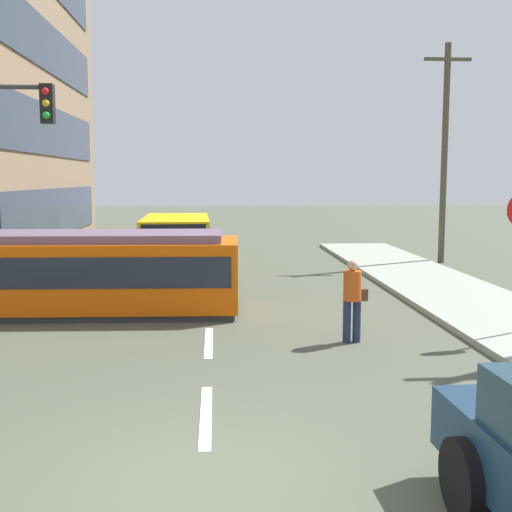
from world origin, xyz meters
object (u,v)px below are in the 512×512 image
object	(u,v)px
parked_sedan_mid	(20,266)
streetcar_tram	(83,271)
pedestrian_crossing	(353,296)
parked_sedan_far	(79,245)
utility_pole_mid	(445,150)
city_bus	(176,236)

from	to	relation	value
parked_sedan_mid	streetcar_tram	bearing A→B (deg)	-55.66
pedestrian_crossing	parked_sedan_mid	world-z (taller)	pedestrian_crossing
pedestrian_crossing	parked_sedan_far	xyz separation A→B (m)	(-8.15, 13.36, -0.32)
streetcar_tram	pedestrian_crossing	world-z (taller)	streetcar_tram
streetcar_tram	parked_sedan_mid	distance (m)	4.81
pedestrian_crossing	parked_sedan_mid	size ratio (longest dim) A/B	0.38
parked_sedan_far	pedestrian_crossing	bearing A→B (deg)	-58.61
parked_sedan_mid	utility_pole_mid	xyz separation A→B (m)	(14.73, 4.65, 3.73)
pedestrian_crossing	utility_pole_mid	distance (m)	13.77
streetcar_tram	parked_sedan_far	bearing A→B (deg)	102.27
streetcar_tram	parked_sedan_mid	size ratio (longest dim) A/B	1.75
streetcar_tram	pedestrian_crossing	bearing A→B (deg)	-28.73
parked_sedan_far	utility_pole_mid	bearing A→B (deg)	-5.95
parked_sedan_mid	utility_pole_mid	size ratio (longest dim) A/B	0.52
city_bus	parked_sedan_mid	xyz separation A→B (m)	(-4.41, -5.47, -0.40)
utility_pole_mid	streetcar_tram	bearing A→B (deg)	-144.38
pedestrian_crossing	utility_pole_mid	xyz separation A→B (m)	(6.07, 11.88, 3.41)
streetcar_tram	parked_sedan_far	distance (m)	10.34
parked_sedan_far	utility_pole_mid	world-z (taller)	utility_pole_mid
city_bus	parked_sedan_far	bearing A→B (deg)	170.30
streetcar_tram	utility_pole_mid	xyz separation A→B (m)	(12.02, 8.61, 3.33)
pedestrian_crossing	parked_sedan_far	size ratio (longest dim) A/B	0.39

